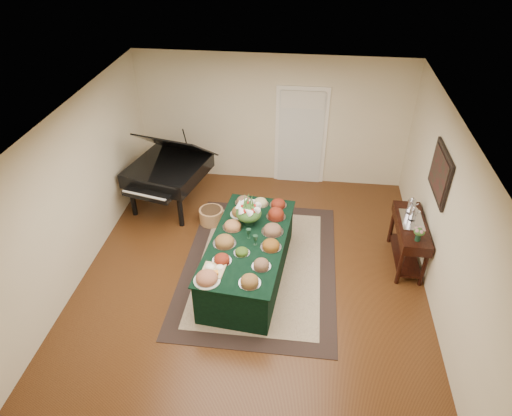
# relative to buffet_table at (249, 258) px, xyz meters

# --- Properties ---
(ground) EXTENTS (6.00, 6.00, 0.00)m
(ground) POSITION_rel_buffet_table_xyz_m (0.07, 0.14, -0.38)
(ground) COLOR black
(ground) RESTS_ON ground
(area_rug) EXTENTS (2.52, 3.53, 0.01)m
(area_rug) POSITION_rel_buffet_table_xyz_m (0.15, 0.27, -0.38)
(area_rug) COLOR black
(area_rug) RESTS_ON ground
(kitchen_doorway) EXTENTS (1.05, 0.07, 2.10)m
(kitchen_doorway) POSITION_rel_buffet_table_xyz_m (0.67, 3.11, 0.64)
(kitchen_doorway) COLOR white
(kitchen_doorway) RESTS_ON ground
(buffet_table) EXTENTS (1.34, 2.49, 0.76)m
(buffet_table) POSITION_rel_buffet_table_xyz_m (0.00, 0.00, 0.00)
(buffet_table) COLOR black
(buffet_table) RESTS_ON ground
(food_platters) EXTENTS (1.17, 2.29, 0.13)m
(food_platters) POSITION_rel_buffet_table_xyz_m (-0.01, 0.05, 0.43)
(food_platters) COLOR silver
(food_platters) RESTS_ON buffet_table
(cutting_board) EXTENTS (0.34, 0.34, 0.10)m
(cutting_board) POSITION_rel_buffet_table_xyz_m (-0.40, -0.74, 0.41)
(cutting_board) COLOR tan
(cutting_board) RESTS_ON buffet_table
(green_goblets) EXTENTS (0.20, 0.22, 0.18)m
(green_goblets) POSITION_rel_buffet_table_xyz_m (0.06, -0.05, 0.47)
(green_goblets) COLOR black
(green_goblets) RESTS_ON buffet_table
(floral_centerpiece) EXTENTS (0.43, 0.43, 0.43)m
(floral_centerpiece) POSITION_rel_buffet_table_xyz_m (-0.05, 0.42, 0.63)
(floral_centerpiece) COLOR black
(floral_centerpiece) RESTS_ON buffet_table
(grand_piano) EXTENTS (1.69, 1.81, 1.63)m
(grand_piano) POSITION_rel_buffet_table_xyz_m (-1.80, 1.85, 0.42)
(grand_piano) COLOR black
(grand_piano) RESTS_ON ground
(wicker_basket) EXTENTS (0.45, 0.45, 0.28)m
(wicker_basket) POSITION_rel_buffet_table_xyz_m (-0.89, 1.37, -0.24)
(wicker_basket) COLOR #A57142
(wicker_basket) RESTS_ON ground
(mahogany_sideboard) EXTENTS (0.45, 1.26, 0.82)m
(mahogany_sideboard) POSITION_rel_buffet_table_xyz_m (2.56, 0.65, 0.25)
(mahogany_sideboard) COLOR black
(mahogany_sideboard) RESTS_ON ground
(tea_service) EXTENTS (0.34, 0.58, 0.30)m
(tea_service) POSITION_rel_buffet_table_xyz_m (2.56, 0.83, 0.55)
(tea_service) COLOR silver
(tea_service) RESTS_ON mahogany_sideboard
(pink_bouquet) EXTENTS (0.19, 0.19, 0.24)m
(pink_bouquet) POSITION_rel_buffet_table_xyz_m (2.56, 0.21, 0.59)
(pink_bouquet) COLOR black
(pink_bouquet) RESTS_ON mahogany_sideboard
(wall_painting) EXTENTS (0.05, 0.95, 0.75)m
(wall_painting) POSITION_rel_buffet_table_xyz_m (2.78, 0.65, 1.37)
(wall_painting) COLOR black
(wall_painting) RESTS_ON ground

